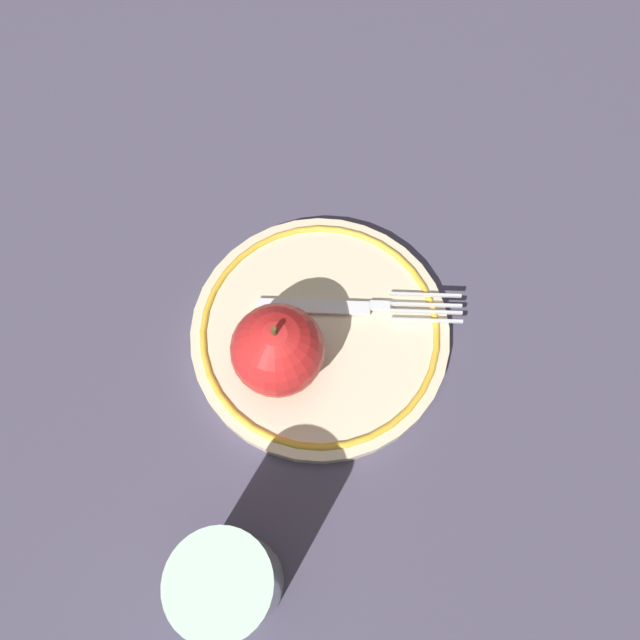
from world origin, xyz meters
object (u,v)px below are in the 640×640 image
object	(u,v)px
fork	(354,305)
drinking_glass	(230,583)
plate	(320,332)
apple_red_whole	(278,350)

from	to	relation	value
fork	drinking_glass	distance (m)	0.24
drinking_glass	fork	bearing A→B (deg)	-113.22
fork	drinking_glass	xyz separation A→B (m)	(0.09, 0.22, 0.04)
plate	fork	xyz separation A→B (m)	(-0.03, -0.02, 0.01)
plate	apple_red_whole	world-z (taller)	apple_red_whole
apple_red_whole	fork	size ratio (longest dim) A/B	0.47
apple_red_whole	fork	xyz separation A→B (m)	(-0.06, -0.05, -0.04)
apple_red_whole	drinking_glass	distance (m)	0.17
apple_red_whole	fork	world-z (taller)	apple_red_whole
apple_red_whole	drinking_glass	size ratio (longest dim) A/B	0.74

